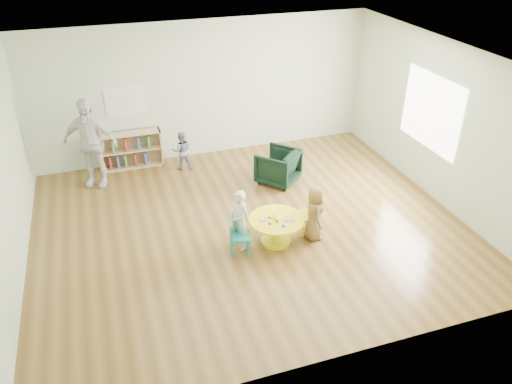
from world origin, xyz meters
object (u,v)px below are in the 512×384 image
at_px(bookshelf, 131,150).
at_px(child_left, 240,220).
at_px(adult_caretaker, 90,143).
at_px(child_right, 314,213).
at_px(kid_chair_right, 311,214).
at_px(kid_chair_left, 237,235).
at_px(activity_table, 276,226).
at_px(armchair, 278,166).
at_px(toddler, 182,151).

height_order(bookshelf, child_left, child_left).
bearing_deg(adult_caretaker, bookshelf, 59.54).
bearing_deg(child_right, kid_chair_right, -0.79).
bearing_deg(bookshelf, kid_chair_left, -70.76).
relative_size(activity_table, adult_caretaker, 0.50).
height_order(kid_chair_right, child_left, child_left).
distance_m(armchair, child_left, 2.24).
height_order(toddler, adult_caretaker, adult_caretaker).
bearing_deg(armchair, adult_caretaker, -59.63).
bearing_deg(bookshelf, child_right, -54.55).
bearing_deg(adult_caretaker, kid_chair_right, -17.85).
bearing_deg(activity_table, adult_caretaker, 132.47).
relative_size(kid_chair_right, bookshelf, 0.51).
xyz_separation_m(activity_table, child_left, (-0.58, 0.05, 0.20)).
height_order(activity_table, kid_chair_left, kid_chair_left).
xyz_separation_m(child_right, toddler, (-1.53, 3.05, -0.06)).
distance_m(activity_table, kid_chair_left, 0.67).
distance_m(bookshelf, adult_caretaker, 1.05).
height_order(kid_chair_left, toddler, toddler).
distance_m(kid_chair_right, armchair, 1.74).
distance_m(kid_chair_right, adult_caretaker, 4.29).
bearing_deg(kid_chair_right, toddler, 29.12).
distance_m(activity_table, armchair, 1.99).
xyz_separation_m(kid_chair_right, child_left, (-1.22, -0.07, 0.17)).
bearing_deg(adult_caretaker, kid_chair_left, -34.00).
bearing_deg(child_right, kid_chair_left, 97.46).
bearing_deg(activity_table, kid_chair_left, -174.39).
distance_m(bookshelf, armchair, 3.04).
xyz_separation_m(activity_table, adult_caretaker, (-2.62, 2.86, 0.56)).
height_order(child_right, toddler, child_right).
bearing_deg(child_right, adult_caretaker, 55.57).
distance_m(activity_table, bookshelf, 3.91).
bearing_deg(bookshelf, child_left, -68.94).
distance_m(kid_chair_left, adult_caretaker, 3.56).
bearing_deg(toddler, armchair, 153.11).
xyz_separation_m(kid_chair_right, child_right, (-0.03, -0.19, 0.13)).
xyz_separation_m(kid_chair_left, bookshelf, (-1.22, 3.49, 0.05)).
bearing_deg(toddler, child_right, 123.95).
relative_size(kid_chair_left, child_right, 0.64).
xyz_separation_m(kid_chair_left, armchair, (1.38, 1.92, 0.01)).
xyz_separation_m(child_left, adult_caretaker, (-2.04, 2.81, 0.37)).
relative_size(child_left, adult_caretaker, 0.58).
bearing_deg(activity_table, armchair, 68.84).
xyz_separation_m(kid_chair_left, toddler, (-0.25, 3.04, 0.09)).
xyz_separation_m(bookshelf, armchair, (2.60, -1.56, -0.04)).
bearing_deg(bookshelf, toddler, -24.99).
relative_size(bookshelf, adult_caretaker, 0.69).
bearing_deg(bookshelf, armchair, -31.01).
bearing_deg(toddler, adult_caretaker, 11.13).
relative_size(kid_chair_right, child_left, 0.62).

